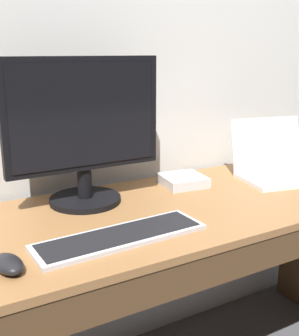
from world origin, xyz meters
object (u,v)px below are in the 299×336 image
object	(u,v)px
laptop_white	(277,166)
wired_keyboard	(121,236)
external_monitor	(84,129)
computer_mouse	(8,264)
external_drive_box	(183,180)

from	to	relation	value
laptop_white	wired_keyboard	bearing A→B (deg)	-165.40
external_monitor	wired_keyboard	world-z (taller)	external_monitor
computer_mouse	external_monitor	bearing A→B (deg)	35.91
wired_keyboard	computer_mouse	distance (m)	0.30
laptop_white	external_drive_box	world-z (taller)	laptop_white
laptop_white	wired_keyboard	distance (m)	0.83
computer_mouse	external_drive_box	bearing A→B (deg)	15.68
wired_keyboard	computer_mouse	bearing A→B (deg)	-174.86
wired_keyboard	computer_mouse	world-z (taller)	computer_mouse
external_monitor	computer_mouse	bearing A→B (deg)	-134.40
laptop_white	wired_keyboard	size ratio (longest dim) A/B	0.76
external_monitor	laptop_white	bearing A→B (deg)	-7.20
wired_keyboard	external_drive_box	bearing A→B (deg)	37.00
laptop_white	computer_mouse	size ratio (longest dim) A/B	3.41
external_monitor	wired_keyboard	bearing A→B (deg)	-94.46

